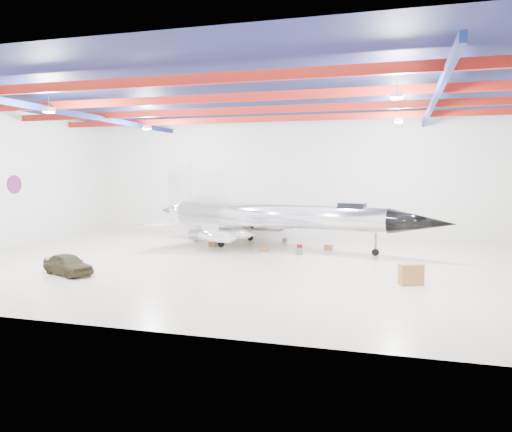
% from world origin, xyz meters
% --- Properties ---
extents(floor, '(40.00, 40.00, 0.00)m').
position_xyz_m(floor, '(0.00, 0.00, 0.00)').
color(floor, beige).
rests_on(floor, ground).
extents(wall_back, '(40.00, 0.00, 40.00)m').
position_xyz_m(wall_back, '(0.00, 15.00, 5.50)').
color(wall_back, silver).
rests_on(wall_back, floor).
extents(ceiling, '(40.00, 40.00, 0.00)m').
position_xyz_m(ceiling, '(0.00, 0.00, 11.00)').
color(ceiling, '#0A0F38').
rests_on(ceiling, wall_back).
extents(ceiling_structure, '(39.50, 29.50, 1.08)m').
position_xyz_m(ceiling_structure, '(0.00, 0.00, 10.32)').
color(ceiling_structure, maroon).
rests_on(ceiling_structure, ceiling).
extents(wall_roundel, '(0.10, 1.50, 1.50)m').
position_xyz_m(wall_roundel, '(-19.94, 2.00, 5.00)').
color(wall_roundel, '#B21414').
rests_on(wall_roundel, wall_left).
extents(jet_aircraft, '(25.22, 17.73, 6.98)m').
position_xyz_m(jet_aircraft, '(0.62, 6.93, 2.29)').
color(jet_aircraft, silver).
rests_on(jet_aircraft, floor).
extents(jeep, '(3.92, 2.76, 1.24)m').
position_xyz_m(jeep, '(-8.33, -6.92, 0.62)').
color(jeep, '#332D19').
rests_on(jeep, floor).
extents(desk, '(1.37, 1.06, 1.12)m').
position_xyz_m(desk, '(10.91, -4.14, 0.56)').
color(desk, brown).
rests_on(desk, floor).
extents(crate_ply, '(0.59, 0.47, 0.41)m').
position_xyz_m(crate_ply, '(-4.24, 5.91, 0.20)').
color(crate_ply, olive).
rests_on(crate_ply, floor).
extents(engine_drum, '(0.52, 0.52, 0.46)m').
position_xyz_m(engine_drum, '(3.28, 3.82, 0.23)').
color(engine_drum, '#59595B').
rests_on(engine_drum, floor).
extents(parts_bin, '(0.69, 0.61, 0.40)m').
position_xyz_m(parts_bin, '(5.02, 6.61, 0.20)').
color(parts_bin, olive).
rests_on(parts_bin, floor).
extents(crate_small, '(0.42, 0.34, 0.28)m').
position_xyz_m(crate_small, '(-6.79, 8.51, 0.14)').
color(crate_small, '#59595B').
rests_on(crate_small, floor).
extents(tool_chest, '(0.52, 0.52, 0.38)m').
position_xyz_m(tool_chest, '(2.81, 6.42, 0.19)').
color(tool_chest, '#A01011').
rests_on(tool_chest, floor).
extents(oil_barrel, '(0.58, 0.49, 0.38)m').
position_xyz_m(oil_barrel, '(0.52, 4.50, 0.19)').
color(oil_barrel, olive).
rests_on(oil_barrel, floor).
extents(spares_box, '(0.48, 0.48, 0.39)m').
position_xyz_m(spares_box, '(0.83, 9.84, 0.20)').
color(spares_box, '#59595B').
rests_on(spares_box, floor).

